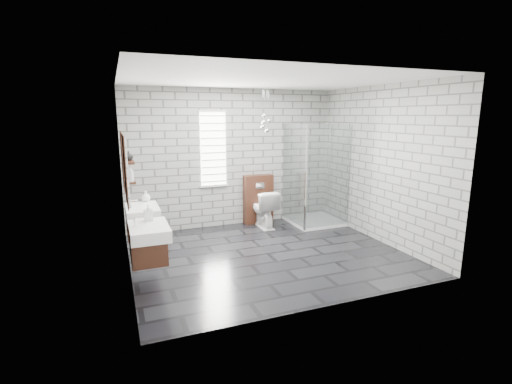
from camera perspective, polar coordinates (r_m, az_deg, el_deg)
floor at (r=6.06m, az=1.81°, el=-9.54°), size 4.20×3.60×0.02m
ceiling at (r=5.68m, az=1.99°, el=16.98°), size 4.20×3.60×0.02m
wall_back at (r=7.40m, az=-3.62°, el=5.19°), size 4.20×0.02×2.70m
wall_front at (r=4.14m, az=11.75°, el=-0.23°), size 4.20×0.02×2.70m
wall_left at (r=5.27m, az=-19.75°, el=1.86°), size 0.02×3.60×2.70m
wall_right at (r=6.82m, az=18.49°, el=4.05°), size 0.02×3.60×2.70m
vanity_left at (r=4.83m, az=-16.62°, el=-6.04°), size 0.47×0.70×1.57m
vanity_right at (r=5.82m, az=-17.48°, el=-3.09°), size 0.47×0.70×1.57m
shelf_lower at (r=5.23m, az=-18.83°, el=1.52°), size 0.14×0.30×0.03m
shelf_upper at (r=5.19m, az=-19.02°, el=4.34°), size 0.14×0.30×0.03m
window at (r=7.24m, az=-6.61°, el=6.58°), size 0.56×0.05×1.48m
cistern_panel at (r=7.61m, az=0.34°, el=-1.11°), size 0.60×0.20×1.00m
flush_plate at (r=7.45m, az=0.64°, el=0.98°), size 0.18×0.01×0.12m
shower_enclosure at (r=7.58m, az=8.82°, el=-1.28°), size 1.00×1.00×2.03m
pendant_cluster at (r=7.13m, az=1.40°, el=10.63°), size 0.23×0.21×0.84m
toilet at (r=7.37m, az=1.20°, el=-2.56°), size 0.42×0.73×0.74m
soap_bottle_a at (r=4.99m, az=-16.23°, el=-3.04°), size 0.11×0.11×0.22m
soap_bottle_b at (r=6.11m, az=-16.59°, el=-0.61°), size 0.15×0.15×0.17m
soap_bottle_c at (r=5.09m, az=-18.75°, el=2.67°), size 0.10×0.10×0.22m
vase at (r=5.27m, az=-19.01°, el=5.30°), size 0.15×0.15×0.12m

